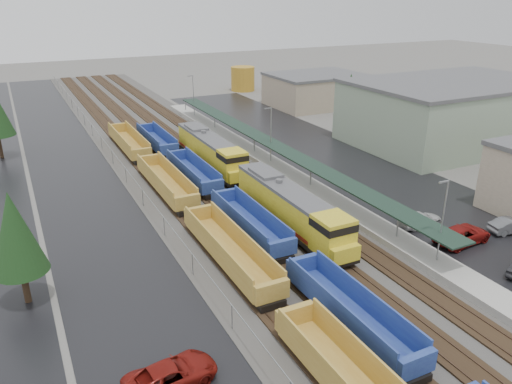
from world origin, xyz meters
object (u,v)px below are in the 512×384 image
storage_tank (243,79)px  well_string_blue (292,260)px  parked_car_east_c (420,219)px  locomotive_lead (292,209)px  locomotive_trail (211,151)px  parked_car_east_b (462,235)px  parked_car_east_e (511,226)px  parked_car_west_c (171,375)px  well_string_yellow (230,251)px

storage_tank → well_string_blue: bearing=-112.3°
well_string_blue → parked_car_east_c: (16.11, 2.11, -0.49)m
well_string_blue → locomotive_lead: bearing=59.8°
locomotive_trail → well_string_blue: 28.18m
parked_car_east_b → parked_car_east_e: size_ratio=1.32×
parked_car_east_c → well_string_blue: bearing=97.7°
locomotive_trail → parked_car_west_c: locomotive_trail is taller
well_string_blue → locomotive_trail: bearing=81.8°
parked_car_west_c → parked_car_east_c: parked_car_west_c is taller
well_string_yellow → storage_tank: storage_tank is taller
storage_tank → parked_car_east_c: bearing=-101.7°
locomotive_lead → parked_car_east_b: size_ratio=3.30×
well_string_yellow → parked_car_west_c: well_string_yellow is taller
well_string_yellow → parked_car_east_b: well_string_yellow is taller
locomotive_lead → parked_car_east_b: (13.06, -9.24, -1.53)m
locomotive_lead → locomotive_trail: 21.00m
parked_car_east_b → locomotive_trail: bearing=19.6°
well_string_yellow → parked_car_east_e: 27.82m
locomotive_trail → parked_car_west_c: (-16.89, -35.82, -1.57)m
locomotive_lead → parked_car_east_e: locomotive_lead is taller
storage_tank → parked_car_east_c: size_ratio=1.15×
well_string_yellow → parked_car_east_c: (20.11, -1.59, -0.53)m
parked_car_east_b → locomotive_lead: bearing=50.9°
locomotive_trail → parked_car_east_c: size_ratio=4.00×
parked_car_east_c → locomotive_trail: bearing=25.4°
parked_car_west_c → parked_car_east_c: (29.00, 10.05, -0.08)m
well_string_yellow → parked_car_east_e: (27.00, -6.69, -0.49)m
parked_car_west_c → parked_car_east_b: 30.46m
well_string_blue → parked_car_east_e: 23.19m
parked_car_east_c → well_string_yellow: bearing=85.8°
parked_car_east_c → parked_car_east_e: (6.89, -5.10, 0.03)m
parked_car_west_c → parked_car_east_b: bearing=-86.6°
locomotive_trail → parked_car_east_b: 32.98m
locomotive_lead → parked_car_west_c: (-16.89, -14.82, -1.57)m
well_string_blue → parked_car_east_b: (17.06, -2.37, -0.37)m
locomotive_lead → locomotive_trail: same height
locomotive_lead → storage_tank: storage_tank is taller
parked_car_west_c → well_string_blue: bearing=-65.5°
locomotive_trail → parked_car_east_e: bearing=-58.4°
locomotive_lead → parked_car_east_e: 21.47m
parked_car_east_b → well_string_blue: bearing=78.3°
well_string_yellow → storage_tank: 81.84m
locomotive_trail → parked_car_east_b: (13.06, -30.24, -1.53)m
locomotive_trail → parked_car_east_e: 36.28m
parked_car_east_c → parked_car_west_c: bearing=109.4°
well_string_blue → parked_car_east_c: well_string_blue is taller
well_string_yellow → parked_car_east_c: 20.18m
parked_car_west_c → parked_car_east_b: size_ratio=0.96×
parked_car_west_c → storage_tank: bearing=-34.8°
well_string_blue → storage_tank: bearing=67.7°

